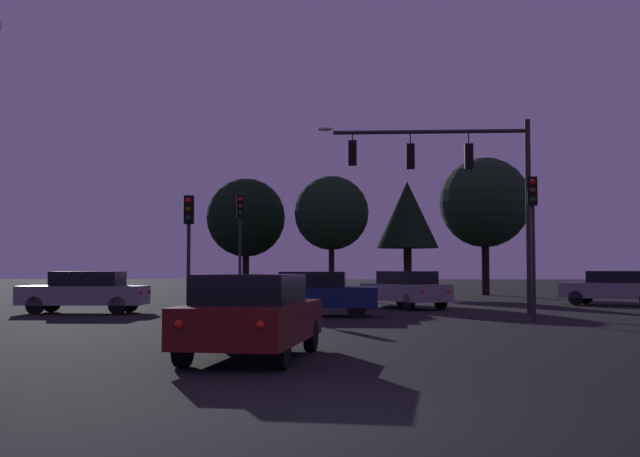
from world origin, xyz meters
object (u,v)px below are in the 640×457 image
tree_left_far (485,203)px  car_crossing_right (85,291)px  car_parked_lot (616,287)px  traffic_signal_mast_arm (458,174)px  tree_right_cluster (331,213)px  traffic_light_corner_left (189,231)px  car_crossing_left (316,293)px  traffic_light_corner_right (240,229)px  tree_behind_sign (407,215)px  tree_center_horizon (246,218)px  traffic_light_median (533,219)px  car_nearside_lane (252,314)px  car_far_lane (405,289)px

tree_left_far → car_crossing_right: bearing=-131.1°
car_crossing_right → car_parked_lot: same height
traffic_signal_mast_arm → car_crossing_right: size_ratio=1.65×
car_crossing_right → tree_right_cluster: size_ratio=0.68×
traffic_light_corner_left → car_crossing_right: (-4.64, 3.45, -2.01)m
traffic_signal_mast_arm → car_parked_lot: traffic_signal_mast_arm is taller
traffic_signal_mast_arm → tree_right_cluster: traffic_signal_mast_arm is taller
car_crossing_left → car_crossing_right: 8.60m
traffic_light_corner_right → car_crossing_left: size_ratio=1.10×
traffic_signal_mast_arm → tree_right_cluster: 15.31m
tree_behind_sign → tree_left_far: (4.92, 3.13, 0.98)m
car_parked_lot → tree_center_horizon: 20.74m
traffic_signal_mast_arm → tree_right_cluster: (-5.23, 14.38, -0.32)m
traffic_light_median → tree_left_far: bearing=84.9°
car_crossing_right → tree_center_horizon: tree_center_horizon is taller
traffic_light_corner_right → car_parked_lot: (16.10, 3.86, -2.45)m
car_nearside_lane → tree_left_far: size_ratio=0.51×
traffic_light_median → tree_left_far: tree_left_far is taller
car_crossing_right → tree_center_horizon: 17.47m
traffic_light_corner_left → tree_center_horizon: bearing=94.2°
traffic_light_corner_left → tree_left_far: 26.93m
car_crossing_left → car_far_lane: (3.28, 5.18, -0.00)m
traffic_light_median → traffic_light_corner_right: bearing=147.7°
car_crossing_left → car_parked_lot: (12.68, 8.35, 0.00)m
traffic_light_median → tree_right_cluster: (-7.14, 17.57, 1.50)m
car_nearside_lane → car_parked_lot: 24.36m
tree_left_far → tree_center_horizon: size_ratio=1.23×
car_parked_lot → car_crossing_left: bearing=-146.7°
traffic_light_corner_left → car_crossing_right: traffic_light_corner_left is taller
car_crossing_left → tree_right_cluster: (-0.24, 15.54, 3.87)m
car_crossing_right → car_parked_lot: 22.41m
car_far_lane → traffic_light_median: bearing=-63.4°
traffic_light_median → car_crossing_left: traffic_light_median is taller
traffic_light_corner_right → car_crossing_left: traffic_light_corner_right is taller
tree_right_cluster → tree_left_far: bearing=31.3°
car_crossing_left → tree_left_far: (8.96, 21.14, 4.89)m
car_crossing_right → tree_left_far: tree_left_far is taller
tree_center_horizon → traffic_signal_mast_arm: bearing=-58.2°
traffic_signal_mast_arm → car_crossing_left: size_ratio=1.82×
traffic_light_corner_left → tree_center_horizon: size_ratio=0.57×
traffic_signal_mast_arm → tree_center_horizon: 19.64m
traffic_light_corner_left → car_parked_lot: size_ratio=0.83×
car_parked_lot → tree_left_far: 14.20m
tree_behind_sign → car_nearside_lane: bearing=-98.2°
car_parked_lot → traffic_signal_mast_arm: bearing=-136.9°
car_parked_lot → tree_right_cluster: (-12.93, 7.19, 3.87)m
traffic_signal_mast_arm → tree_behind_sign: traffic_signal_mast_arm is taller
car_crossing_right → tree_behind_sign: (12.56, 16.92, 3.91)m
car_nearside_lane → tree_center_horizon: (-5.05, 30.10, 3.80)m
traffic_signal_mast_arm → tree_behind_sign: (-0.95, 16.86, -0.28)m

